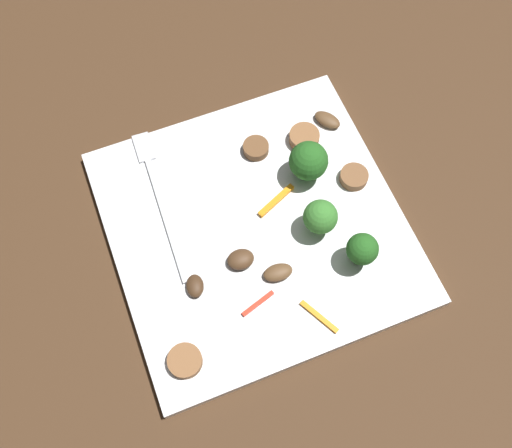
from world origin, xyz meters
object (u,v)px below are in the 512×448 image
sausage_slice_0 (185,361)px  mushroom_0 (282,271)px  broccoli_floret_1 (362,250)px  sausage_slice_1 (304,138)px  broccoli_floret_2 (320,217)px  sausage_slice_3 (256,148)px  pepper_strip_1 (276,201)px  sausage_slice_2 (354,177)px  plate (256,227)px  broccoli_floret_0 (308,161)px  mushroom_1 (195,286)px  fork (158,193)px  mushroom_3 (327,120)px  pepper_strip_0 (319,317)px  pepper_strip_2 (258,303)px  mushroom_2 (241,259)px

sausage_slice_0 → mushroom_0: size_ratio=1.09×
broccoli_floret_1 → sausage_slice_0: size_ratio=1.44×
sausage_slice_0 → sausage_slice_1: 0.27m
broccoli_floret_2 → sausage_slice_1: (0.10, -0.03, -0.02)m
sausage_slice_3 → pepper_strip_1: 0.06m
sausage_slice_2 → sausage_slice_3: bearing=49.6°
plate → pepper_strip_1: pepper_strip_1 is taller
broccoli_floret_0 → mushroom_1: bearing=116.5°
fork → mushroom_0: 0.15m
broccoli_floret_1 → sausage_slice_0: (-0.03, 0.19, -0.02)m
mushroom_0 → mushroom_3: (0.14, -0.11, -0.00)m
sausage_slice_1 → mushroom_1: sausage_slice_1 is taller
broccoli_floret_0 → sausage_slice_1: size_ratio=1.53×
sausage_slice_2 → broccoli_floret_1: bearing=157.2°
pepper_strip_0 → pepper_strip_2: 0.06m
broccoli_floret_0 → mushroom_0: (-0.09, 0.07, -0.02)m
sausage_slice_3 → broccoli_floret_2: bearing=-167.2°
pepper_strip_2 → mushroom_0: bearing=-58.4°
broccoli_floret_2 → mushroom_0: bearing=120.5°
broccoli_floret_2 → mushroom_1: 0.14m
mushroom_1 → plate: bearing=-62.5°
plate → mushroom_0: size_ratio=9.90×
sausage_slice_1 → mushroom_1: 0.20m
mushroom_3 → pepper_strip_0: (-0.20, 0.10, -0.00)m
mushroom_2 → broccoli_floret_1: bearing=-110.8°
broccoli_floret_1 → broccoli_floret_2: bearing=26.1°
mushroom_0 → pepper_strip_2: 0.04m
plate → pepper_strip_0: bearing=-169.9°
pepper_strip_2 → plate: bearing=-20.3°
mushroom_0 → pepper_strip_0: bearing=-164.2°
sausage_slice_2 → sausage_slice_3: (0.07, 0.08, 0.00)m
plate → broccoli_floret_0: (0.03, -0.07, 0.04)m
pepper_strip_0 → pepper_strip_1: 0.13m
plate → pepper_strip_2: pepper_strip_2 is taller
sausage_slice_3 → pepper_strip_1: bearing=177.3°
plate → sausage_slice_1: 0.11m
mushroom_2 → pepper_strip_0: bearing=-148.3°
plate → mushroom_3: size_ratio=9.44×
broccoli_floret_2 → sausage_slice_0: broccoli_floret_2 is taller
mushroom_2 → pepper_strip_1: mushroom_2 is taller
sausage_slice_1 → sausage_slice_2: (-0.06, -0.03, -0.00)m
sausage_slice_3 → fork: bearing=95.5°
mushroom_3 → pepper_strip_1: mushroom_3 is taller
broccoli_floret_2 → sausage_slice_2: size_ratio=1.54×
fork → broccoli_floret_0: bearing=-101.0°
broccoli_floret_0 → pepper_strip_1: broccoli_floret_0 is taller
sausage_slice_3 → pepper_strip_2: size_ratio=0.75×
broccoli_floret_2 → broccoli_floret_0: bearing=-12.9°
mushroom_2 → mushroom_0: bearing=-127.1°
broccoli_floret_1 → sausage_slice_2: 0.09m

